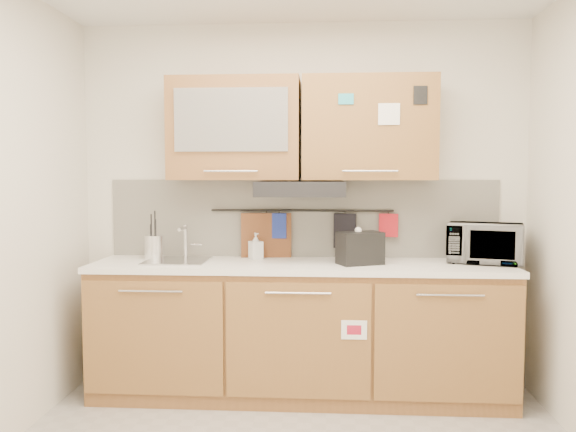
# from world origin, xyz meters

# --- Properties ---
(wall_back) EXTENTS (3.20, 0.00, 3.20)m
(wall_back) POSITION_xyz_m (0.00, 1.50, 1.30)
(wall_back) COLOR silver
(wall_back) RESTS_ON ground
(base_cabinet) EXTENTS (2.80, 0.64, 0.88)m
(base_cabinet) POSITION_xyz_m (0.00, 1.19, 0.41)
(base_cabinet) COLOR #986135
(base_cabinet) RESTS_ON floor
(countertop) EXTENTS (2.82, 0.62, 0.04)m
(countertop) POSITION_xyz_m (0.00, 1.19, 0.90)
(countertop) COLOR white
(countertop) RESTS_ON base_cabinet
(backsplash) EXTENTS (2.80, 0.02, 0.56)m
(backsplash) POSITION_xyz_m (0.00, 1.49, 1.20)
(backsplash) COLOR silver
(backsplash) RESTS_ON countertop
(upper_cabinets) EXTENTS (1.82, 0.37, 0.70)m
(upper_cabinets) POSITION_xyz_m (-0.00, 1.32, 1.83)
(upper_cabinets) COLOR #986135
(upper_cabinets) RESTS_ON wall_back
(range_hood) EXTENTS (0.60, 0.46, 0.10)m
(range_hood) POSITION_xyz_m (0.00, 1.25, 1.42)
(range_hood) COLOR black
(range_hood) RESTS_ON upper_cabinets
(sink) EXTENTS (0.42, 0.40, 0.26)m
(sink) POSITION_xyz_m (-0.85, 1.21, 0.92)
(sink) COLOR silver
(sink) RESTS_ON countertop
(utensil_rail) EXTENTS (1.30, 0.02, 0.02)m
(utensil_rail) POSITION_xyz_m (0.00, 1.45, 1.26)
(utensil_rail) COLOR black
(utensil_rail) RESTS_ON backsplash
(utensil_crock) EXTENTS (0.17, 0.17, 0.34)m
(utensil_crock) POSITION_xyz_m (-1.03, 1.27, 1.01)
(utensil_crock) COLOR silver
(utensil_crock) RESTS_ON countertop
(kettle) EXTENTS (0.18, 0.16, 0.25)m
(kettle) POSITION_xyz_m (0.39, 1.17, 1.02)
(kettle) COLOR white
(kettle) RESTS_ON countertop
(toaster) EXTENTS (0.33, 0.27, 0.22)m
(toaster) POSITION_xyz_m (0.40, 1.15, 1.03)
(toaster) COLOR black
(toaster) RESTS_ON countertop
(microwave) EXTENTS (0.56, 0.45, 0.27)m
(microwave) POSITION_xyz_m (1.25, 1.28, 1.05)
(microwave) COLOR #999999
(microwave) RESTS_ON countertop
(soap_bottle) EXTENTS (0.12, 0.12, 0.19)m
(soap_bottle) POSITION_xyz_m (-0.32, 1.35, 1.01)
(soap_bottle) COLOR #999999
(soap_bottle) RESTS_ON countertop
(cutting_board) EXTENTS (0.36, 0.06, 0.45)m
(cutting_board) POSITION_xyz_m (-0.26, 1.44, 1.02)
(cutting_board) COLOR brown
(cutting_board) RESTS_ON utensil_rail
(oven_mitt) EXTENTS (0.11, 0.04, 0.18)m
(oven_mitt) POSITION_xyz_m (-0.16, 1.44, 1.15)
(oven_mitt) COLOR navy
(oven_mitt) RESTS_ON utensil_rail
(dark_pouch) EXTENTS (0.16, 0.07, 0.25)m
(dark_pouch) POSITION_xyz_m (0.31, 1.44, 1.12)
(dark_pouch) COLOR black
(dark_pouch) RESTS_ON utensil_rail
(pot_holder) EXTENTS (0.13, 0.06, 0.16)m
(pot_holder) POSITION_xyz_m (0.62, 1.44, 1.16)
(pot_holder) COLOR #B51821
(pot_holder) RESTS_ON utensil_rail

